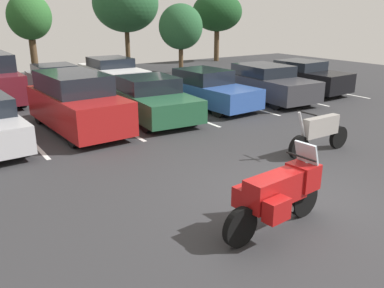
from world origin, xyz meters
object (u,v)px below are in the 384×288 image
Objects in this scene: car_far_grey at (56,80)px; car_far_white at (112,74)px; motorcycle_touring at (279,192)px; car_green at (151,99)px; car_blue at (207,89)px; car_red at (77,103)px; motorcycle_second at (320,133)px; car_black at (302,77)px; car_charcoal at (267,83)px.

car_far_white is at bearing 0.79° from car_far_grey.
motorcycle_touring is 0.48× the size of car_far_white.
car_green is 2.81m from car_blue.
car_far_grey is 0.91× the size of car_far_white.
car_red is at bearing -175.41° from car_blue.
car_green is (1.82, 7.96, 0.01)m from motorcycle_touring.
motorcycle_touring is 14.30m from car_far_grey.
car_blue is at bearing 82.43° from motorcycle_second.
car_blue is 5.54m from car_black.
car_far_white is (3.90, 6.32, -0.16)m from car_red.
car_blue is at bearing 4.59° from car_red.
car_far_grey is (0.31, 14.30, -0.03)m from motorcycle_touring.
motorcycle_touring is 4.36m from motorcycle_second.
car_far_white is at bearing 77.87° from motorcycle_touring.
car_blue is (2.76, 0.49, -0.00)m from car_green.
car_charcoal is 2.71m from car_black.
car_black is (8.30, 0.50, 0.01)m from car_green.
car_blue is at bearing 171.61° from car_charcoal.
car_far_white is at bearing 140.14° from car_black.
car_black is at bearing -39.86° from car_far_white.
car_far_white reaches higher than car_black.
car_red is (-0.81, 8.02, 0.20)m from motorcycle_touring.
car_far_grey is (1.13, 6.28, -0.24)m from car_red.
motorcycle_second is at bearing -74.12° from car_far_grey.
car_blue reaches higher than motorcycle_second.
car_blue reaches higher than motorcycle_touring.
car_green is 6.52m from car_far_grey.
motorcycle_touring is at bearing -118.47° from car_blue.
motorcycle_second is 0.51× the size of car_far_grey.
motorcycle_touring is at bearing -91.26° from car_far_grey.
car_green reaches higher than car_black.
car_green is 0.98× the size of car_black.
car_red is 1.05× the size of car_black.
car_charcoal is (5.62, 0.07, 0.03)m from car_green.
car_red is at bearing -177.68° from car_black.
car_red reaches higher than car_green.
motorcycle_touring is 9.61m from car_blue.
car_green is (2.63, -0.06, -0.19)m from car_red.
car_blue is (4.58, 8.45, 0.01)m from motorcycle_touring.
car_blue is 1.06× the size of car_far_grey.
car_green is 0.94× the size of car_blue.
car_charcoal reaches higher than car_far_grey.
car_red is 5.42m from car_blue.
car_far_grey reaches higher than motorcycle_second.
car_far_white reaches higher than car_blue.
motorcycle_touring is 8.16m from car_green.
car_green is at bearing 77.11° from motorcycle_touring.
car_far_white is (1.26, 6.38, 0.03)m from car_green.
car_black reaches higher than motorcycle_touring.
car_red is at bearing 128.16° from motorcycle_second.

